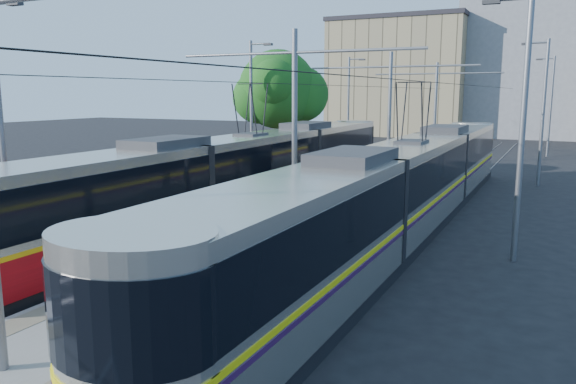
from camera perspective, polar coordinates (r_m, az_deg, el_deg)
The scene contains 13 objects.
ground at distance 14.20m, azimuth -13.69°, elevation -11.39°, with size 160.00×160.00×0.00m, color black.
platform at distance 28.83m, azimuth 8.38°, elevation 0.00°, with size 4.00×50.00×0.30m, color gray.
tactile_strip_left at distance 29.27m, azimuth 5.69°, elevation 0.52°, with size 0.70×50.00×0.01m, color gray.
tactile_strip_right at distance 28.41m, azimuth 11.17°, elevation 0.09°, with size 0.70×50.00×0.01m, color gray.
rails at distance 28.86m, azimuth 8.37°, elevation -0.26°, with size 8.71×70.00×0.03m.
tram_left at distance 24.69m, azimuth -3.77°, elevation 2.07°, with size 2.43×29.08×5.50m.
tram_right at distance 21.39m, azimuth 12.30°, elevation 1.03°, with size 2.43×32.00×5.50m.
catenary at distance 25.71m, azimuth 6.66°, elevation 8.64°, with size 9.20×70.00×7.00m.
street_lamps at distance 32.25m, azimuth 10.77°, elevation 8.20°, with size 15.18×38.22×8.00m.
shelter at distance 27.41m, azimuth 9.90°, elevation 2.22°, with size 0.93×1.16×2.22m.
tree at distance 35.21m, azimuth -0.42°, elevation 10.24°, with size 5.34×4.94×7.76m.
building_left at distance 72.52m, azimuth 11.51°, elevation 11.35°, with size 16.32×12.24×14.04m.
building_centre at distance 74.19m, azimuth 24.67°, elevation 11.81°, with size 18.36×14.28×17.12m.
Camera 1 is at (8.61, -10.06, 5.12)m, focal length 35.00 mm.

